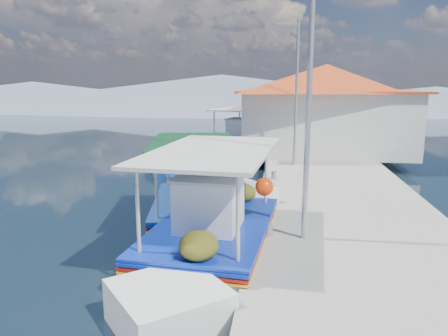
# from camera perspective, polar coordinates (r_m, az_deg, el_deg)

# --- Properties ---
(ground) EXTENTS (160.00, 160.00, 0.00)m
(ground) POSITION_cam_1_polar(r_m,az_deg,el_deg) (9.29, -19.59, -14.67)
(ground) COLOR black
(ground) RESTS_ON ground
(quay) EXTENTS (5.00, 44.00, 0.50)m
(quay) POSITION_cam_1_polar(r_m,az_deg,el_deg) (13.99, 15.15, -4.51)
(quay) COLOR #9A9890
(quay) RESTS_ON ground
(bollards) EXTENTS (0.20, 17.20, 0.30)m
(bollards) POSITION_cam_1_polar(r_m,az_deg,el_deg) (13.04, 6.45, -3.50)
(bollards) COLOR #A5A8AD
(bollards) RESTS_ON quay
(main_caique) EXTENTS (2.92, 8.48, 2.80)m
(main_caique) POSITION_cam_1_polar(r_m,az_deg,el_deg) (10.03, -1.39, -8.68)
(main_caique) COLOR white
(main_caique) RESTS_ON ground
(caique_green_canopy) EXTENTS (2.99, 7.10, 2.70)m
(caique_green_canopy) POSITION_cam_1_polar(r_m,az_deg,el_deg) (12.11, -3.89, -5.85)
(caique_green_canopy) COLOR #1C4DAA
(caique_green_canopy) RESTS_ON ground
(caique_blue_hull) EXTENTS (2.98, 5.37, 1.02)m
(caique_blue_hull) POSITION_cam_1_polar(r_m,az_deg,el_deg) (19.11, -6.90, 0.09)
(caique_blue_hull) COLOR #1C4DAA
(caique_blue_hull) RESTS_ON ground
(caique_far) EXTENTS (3.80, 7.94, 2.88)m
(caique_far) POSITION_cam_1_polar(r_m,az_deg,el_deg) (24.24, 2.52, 3.15)
(caique_far) COLOR white
(caique_far) RESTS_ON ground
(harbor_building) EXTENTS (10.49, 10.49, 4.40)m
(harbor_building) POSITION_cam_1_polar(r_m,az_deg,el_deg) (22.50, 13.40, 7.97)
(harbor_building) COLOR white
(harbor_building) RESTS_ON quay
(lamp_post_near) EXTENTS (1.21, 0.14, 6.00)m
(lamp_post_near) POSITION_cam_1_polar(r_m,az_deg,el_deg) (9.37, 10.77, 10.40)
(lamp_post_near) COLOR #A5A8AD
(lamp_post_near) RESTS_ON quay
(lamp_post_far) EXTENTS (1.21, 0.14, 6.00)m
(lamp_post_far) POSITION_cam_1_polar(r_m,az_deg,el_deg) (18.37, 9.40, 10.80)
(lamp_post_far) COLOR #A5A8AD
(lamp_post_far) RESTS_ON quay
(mountain_ridge) EXTENTS (171.40, 96.00, 5.50)m
(mountain_ridge) POSITION_cam_1_polar(r_m,az_deg,el_deg) (63.44, 10.20, 9.39)
(mountain_ridge) COLOR slate
(mountain_ridge) RESTS_ON ground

